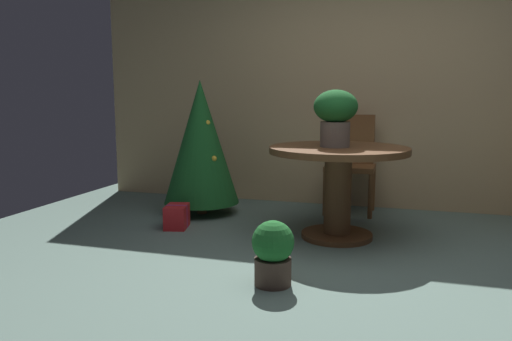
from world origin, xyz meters
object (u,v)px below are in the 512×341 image
at_px(potted_plant, 273,252).
at_px(gift_box_red, 177,216).
at_px(flower_vase, 336,113).
at_px(holiday_tree, 201,142).
at_px(wooden_chair_far, 351,158).
at_px(round_dining_table, 338,173).

bearing_deg(potted_plant, gift_box_red, 137.87).
relative_size(flower_vase, holiday_tree, 0.35).
distance_m(holiday_tree, potted_plant, 2.05).
relative_size(wooden_chair_far, potted_plant, 2.40).
relative_size(flower_vase, wooden_chair_far, 0.47).
distance_m(round_dining_table, flower_vase, 0.48).
xyz_separation_m(wooden_chair_far, holiday_tree, (-1.39, -0.51, 0.17)).
bearing_deg(flower_vase, wooden_chair_far, 88.36).
distance_m(flower_vase, potted_plant, 1.40).
xyz_separation_m(round_dining_table, wooden_chair_far, (0.00, 0.98, 0.01)).
bearing_deg(round_dining_table, flower_vase, -153.25).
bearing_deg(potted_plant, holiday_tree, 125.65).
xyz_separation_m(round_dining_table, potted_plant, (-0.24, -1.14, -0.32)).
xyz_separation_m(flower_vase, holiday_tree, (-1.37, 0.48, -0.31)).
height_order(round_dining_table, holiday_tree, holiday_tree).
bearing_deg(potted_plant, round_dining_table, 78.30).
bearing_deg(gift_box_red, round_dining_table, 4.27).
height_order(holiday_tree, potted_plant, holiday_tree).
xyz_separation_m(flower_vase, gift_box_red, (-1.36, -0.09, -0.91)).
relative_size(holiday_tree, gift_box_red, 4.40).
height_order(gift_box_red, potted_plant, potted_plant).
bearing_deg(round_dining_table, holiday_tree, 161.43).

